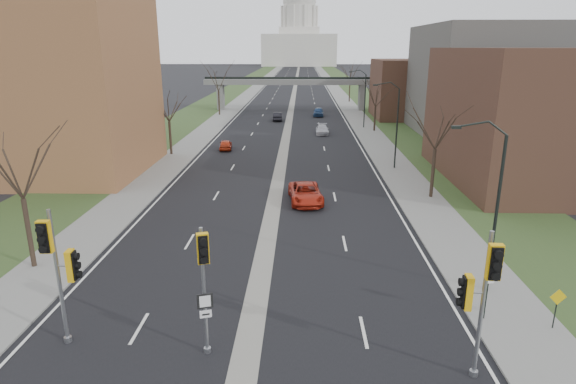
{
  "coord_description": "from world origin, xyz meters",
  "views": [
    {
      "loc": [
        2.19,
        -16.59,
        12.07
      ],
      "look_at": [
        1.41,
        10.74,
        3.81
      ],
      "focal_mm": 30.0,
      "sensor_mm": 36.0,
      "label": 1
    }
  ],
  "objects_px": {
    "signal_pole_right": "(481,287)",
    "signal_pole_median": "(204,271)",
    "car_left_far": "(277,116)",
    "speed_limit_sign": "(488,285)",
    "car_left_near": "(226,145)",
    "car_right_near": "(306,193)",
    "signal_pole_left": "(59,260)",
    "car_right_far": "(318,112)",
    "warning_sign": "(557,303)",
    "car_right_mid": "(322,129)"
  },
  "relations": [
    {
      "from": "warning_sign",
      "to": "car_right_far",
      "type": "distance_m",
      "value": 69.31
    },
    {
      "from": "speed_limit_sign",
      "to": "warning_sign",
      "type": "height_order",
      "value": "speed_limit_sign"
    },
    {
      "from": "car_right_near",
      "to": "car_left_near",
      "type": "bearing_deg",
      "value": 109.23
    },
    {
      "from": "car_left_far",
      "to": "signal_pole_right",
      "type": "bearing_deg",
      "value": 95.87
    },
    {
      "from": "speed_limit_sign",
      "to": "car_left_far",
      "type": "relative_size",
      "value": 0.58
    },
    {
      "from": "signal_pole_median",
      "to": "car_left_far",
      "type": "bearing_deg",
      "value": 72.99
    },
    {
      "from": "signal_pole_right",
      "to": "car_left_near",
      "type": "distance_m",
      "value": 45.12
    },
    {
      "from": "signal_pole_left",
      "to": "car_right_far",
      "type": "xyz_separation_m",
      "value": [
        12.68,
        70.5,
        -3.13
      ]
    },
    {
      "from": "car_left_near",
      "to": "car_right_far",
      "type": "distance_m",
      "value": 32.51
    },
    {
      "from": "car_left_far",
      "to": "car_right_near",
      "type": "bearing_deg",
      "value": 92.58
    },
    {
      "from": "car_right_near",
      "to": "car_right_far",
      "type": "bearing_deg",
      "value": 81.07
    },
    {
      "from": "car_left_near",
      "to": "car_right_far",
      "type": "xyz_separation_m",
      "value": [
        12.31,
        30.08,
        0.16
      ]
    },
    {
      "from": "signal_pole_median",
      "to": "warning_sign",
      "type": "bearing_deg",
      "value": -8.54
    },
    {
      "from": "signal_pole_right",
      "to": "car_right_near",
      "type": "distance_m",
      "value": 22.64
    },
    {
      "from": "warning_sign",
      "to": "car_left_far",
      "type": "distance_m",
      "value": 65.11
    },
    {
      "from": "signal_pole_left",
      "to": "car_left_near",
      "type": "xyz_separation_m",
      "value": [
        0.37,
        40.41,
        -3.29
      ]
    },
    {
      "from": "car_left_near",
      "to": "car_right_mid",
      "type": "relative_size",
      "value": 0.81
    },
    {
      "from": "car_right_far",
      "to": "signal_pole_left",
      "type": "bearing_deg",
      "value": -97.62
    },
    {
      "from": "signal_pole_left",
      "to": "car_left_far",
      "type": "height_order",
      "value": "signal_pole_left"
    },
    {
      "from": "warning_sign",
      "to": "car_left_near",
      "type": "relative_size",
      "value": 0.53
    },
    {
      "from": "signal_pole_left",
      "to": "car_right_far",
      "type": "relative_size",
      "value": 1.31
    },
    {
      "from": "signal_pole_median",
      "to": "car_right_far",
      "type": "distance_m",
      "value": 71.53
    },
    {
      "from": "speed_limit_sign",
      "to": "car_left_far",
      "type": "xyz_separation_m",
      "value": [
        -12.63,
        62.56,
        -1.11
      ]
    },
    {
      "from": "speed_limit_sign",
      "to": "car_left_near",
      "type": "xyz_separation_m",
      "value": [
        -17.75,
        38.03,
        -1.2
      ]
    },
    {
      "from": "signal_pole_right",
      "to": "car_left_near",
      "type": "height_order",
      "value": "signal_pole_right"
    },
    {
      "from": "signal_pole_right",
      "to": "signal_pole_median",
      "type": "bearing_deg",
      "value": 176.34
    },
    {
      "from": "signal_pole_median",
      "to": "car_right_far",
      "type": "height_order",
      "value": "signal_pole_median"
    },
    {
      "from": "speed_limit_sign",
      "to": "car_right_far",
      "type": "distance_m",
      "value": 68.34
    },
    {
      "from": "speed_limit_sign",
      "to": "car_left_near",
      "type": "distance_m",
      "value": 41.99
    },
    {
      "from": "signal_pole_left",
      "to": "car_right_near",
      "type": "height_order",
      "value": "signal_pole_left"
    },
    {
      "from": "signal_pole_median",
      "to": "car_right_mid",
      "type": "height_order",
      "value": "signal_pole_median"
    },
    {
      "from": "car_left_far",
      "to": "car_right_far",
      "type": "distance_m",
      "value": 9.09
    },
    {
      "from": "warning_sign",
      "to": "car_right_mid",
      "type": "relative_size",
      "value": 0.43
    },
    {
      "from": "warning_sign",
      "to": "car_left_near",
      "type": "height_order",
      "value": "warning_sign"
    },
    {
      "from": "car_right_far",
      "to": "car_left_far",
      "type": "bearing_deg",
      "value": -139.73
    },
    {
      "from": "signal_pole_right",
      "to": "car_left_far",
      "type": "xyz_separation_m",
      "value": [
        -10.62,
        66.69,
        -3.18
      ]
    },
    {
      "from": "signal_pole_right",
      "to": "car_right_far",
      "type": "xyz_separation_m",
      "value": [
        -3.43,
        72.25,
        -3.11
      ]
    },
    {
      "from": "warning_sign",
      "to": "speed_limit_sign",
      "type": "bearing_deg",
      "value": 161.64
    },
    {
      "from": "signal_pole_left",
      "to": "signal_pole_median",
      "type": "relative_size",
      "value": 1.09
    },
    {
      "from": "signal_pole_right",
      "to": "warning_sign",
      "type": "xyz_separation_m",
      "value": [
        4.78,
        3.43,
        -2.52
      ]
    },
    {
      "from": "signal_pole_left",
      "to": "signal_pole_median",
      "type": "height_order",
      "value": "signal_pole_left"
    },
    {
      "from": "car_left_near",
      "to": "warning_sign",
      "type": "bearing_deg",
      "value": 111.7
    },
    {
      "from": "speed_limit_sign",
      "to": "signal_pole_median",
      "type": "bearing_deg",
      "value": -176.41
    },
    {
      "from": "car_left_far",
      "to": "car_right_far",
      "type": "xyz_separation_m",
      "value": [
        7.19,
        5.56,
        0.07
      ]
    },
    {
      "from": "signal_pole_median",
      "to": "car_right_far",
      "type": "xyz_separation_m",
      "value": [
        6.72,
        71.15,
        -3.05
      ]
    },
    {
      "from": "car_right_near",
      "to": "speed_limit_sign",
      "type": "bearing_deg",
      "value": -71.09
    },
    {
      "from": "car_right_near",
      "to": "warning_sign",
      "type": "bearing_deg",
      "value": -65.07
    },
    {
      "from": "car_left_far",
      "to": "car_right_mid",
      "type": "distance_m",
      "value": 14.91
    },
    {
      "from": "car_left_near",
      "to": "car_right_near",
      "type": "xyz_separation_m",
      "value": [
        9.67,
        -20.57,
        0.14
      ]
    },
    {
      "from": "signal_pole_median",
      "to": "warning_sign",
      "type": "xyz_separation_m",
      "value": [
        14.93,
        2.33,
        -2.46
      ]
    }
  ]
}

